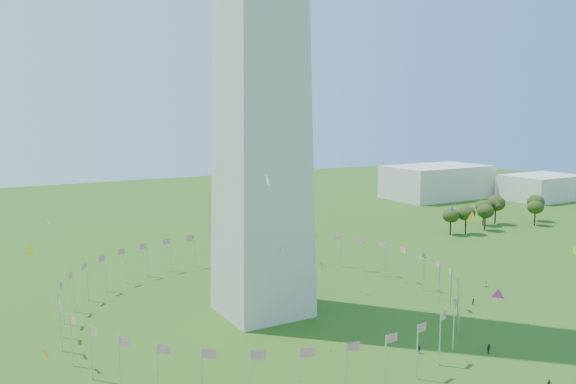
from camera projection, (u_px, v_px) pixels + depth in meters
name	position (u px, v px, depth m)	size (l,w,h in m)	color
flag_ring	(262.00, 291.00, 118.65)	(80.24, 80.24, 9.00)	silver
gov_building_east_a	(436.00, 182.00, 278.48)	(50.00, 30.00, 16.00)	beige
gov_building_east_b	(541.00, 187.00, 273.03)	(35.00, 25.00, 12.00)	beige
kites_aloft	(407.00, 239.00, 99.70)	(102.05, 60.72, 36.02)	#CC2699
tree_line_east	(495.00, 214.00, 206.43)	(53.31, 15.49, 10.73)	#344918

